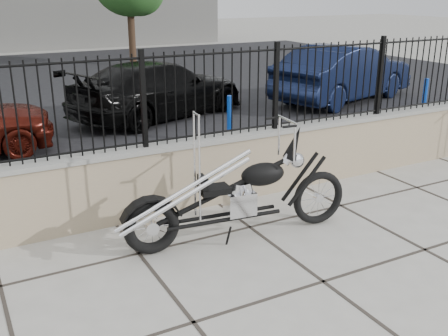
% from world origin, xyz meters
% --- Properties ---
extents(ground_plane, '(90.00, 90.00, 0.00)m').
position_xyz_m(ground_plane, '(0.00, 0.00, 0.00)').
color(ground_plane, '#99968E').
rests_on(ground_plane, ground).
extents(parking_lot, '(30.00, 30.00, 0.00)m').
position_xyz_m(parking_lot, '(0.00, 12.50, 0.00)').
color(parking_lot, black).
rests_on(parking_lot, ground).
extents(retaining_wall, '(14.00, 0.36, 0.96)m').
position_xyz_m(retaining_wall, '(0.00, 2.50, 0.48)').
color(retaining_wall, gray).
rests_on(retaining_wall, ground_plane).
extents(iron_fence, '(14.00, 0.08, 1.20)m').
position_xyz_m(iron_fence, '(0.00, 2.50, 1.56)').
color(iron_fence, black).
rests_on(iron_fence, retaining_wall).
extents(chopper_motorcycle, '(2.78, 0.79, 1.65)m').
position_xyz_m(chopper_motorcycle, '(-0.32, 1.32, 0.82)').
color(chopper_motorcycle, black).
rests_on(chopper_motorcycle, ground_plane).
extents(car_black, '(4.92, 3.32, 1.32)m').
position_xyz_m(car_black, '(1.26, 7.78, 0.66)').
color(car_black, black).
rests_on(car_black, parking_lot).
extents(car_blue, '(4.83, 2.81, 1.50)m').
position_xyz_m(car_blue, '(6.33, 7.20, 0.75)').
color(car_blue, '#0D1633').
rests_on(car_blue, parking_lot).
extents(bollard_b, '(0.12, 0.12, 0.93)m').
position_xyz_m(bollard_b, '(1.70, 5.14, 0.46)').
color(bollard_b, '#0D2BC5').
rests_on(bollard_b, ground_plane).
extents(bollard_c, '(0.14, 0.14, 0.88)m').
position_xyz_m(bollard_c, '(6.95, 4.96, 0.44)').
color(bollard_c, '#0C2CB9').
rests_on(bollard_c, ground_plane).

